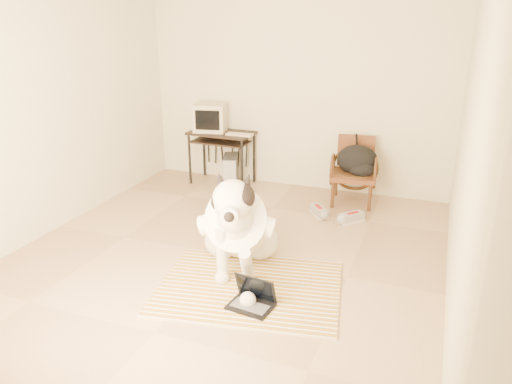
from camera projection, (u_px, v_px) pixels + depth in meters
The scene contains 16 objects.
floor at pixel (227, 256), 4.83m from camera, with size 4.50×4.50×0.00m, color tan.
wall_back at pixel (296, 84), 6.35m from camera, with size 4.50×4.50×0.00m, color beige.
wall_front at pixel (31, 206), 2.39m from camera, with size 4.50×4.50×0.00m, color beige.
wall_left at pixel (43, 104), 5.04m from camera, with size 4.50×4.50×0.00m, color beige.
wall_right at pixel (469, 137), 3.70m from camera, with size 4.50×4.50×0.00m, color beige.
rug at pixel (249, 288), 4.25m from camera, with size 1.71×1.41×0.02m.
dog at pixel (239, 227), 4.46m from camera, with size 0.79×1.36×1.06m.
laptop at pixel (253, 299), 3.96m from camera, with size 0.38×0.29×0.24m.
computer_desk at pixel (221, 140), 6.67m from camera, with size 0.87×0.51×0.71m.
crt_monitor at pixel (211, 117), 6.66m from camera, with size 0.48×0.47×0.36m.
desk_keyboard at pixel (240, 135), 6.46m from camera, with size 0.35×0.13×0.02m, color #C4B49A.
pc_tower at pixel (231, 170), 6.76m from camera, with size 0.31×0.46×0.40m.
rattan_chair at pixel (354, 171), 6.07m from camera, with size 0.58×0.56×0.80m.
backpack at pixel (358, 162), 5.97m from camera, with size 0.49×0.43×0.36m.
sneaker_left at pixel (319, 212), 5.76m from camera, with size 0.28×0.31×0.10m.
sneaker_right at pixel (351, 218), 5.59m from camera, with size 0.29×0.31×0.11m.
Camera 1 is at (1.80, -3.95, 2.23)m, focal length 35.00 mm.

